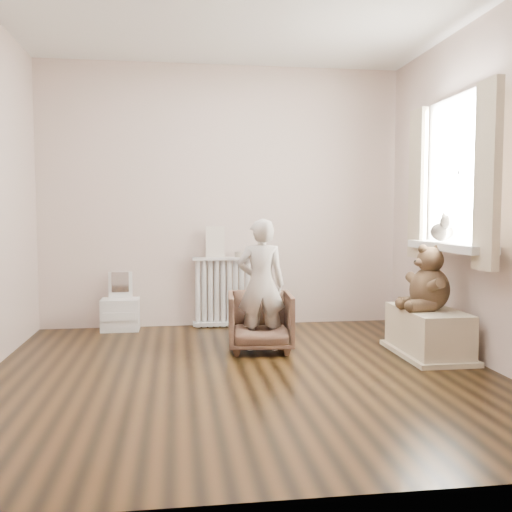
{
  "coord_description": "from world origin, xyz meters",
  "views": [
    {
      "loc": [
        -0.46,
        -3.94,
        1.13
      ],
      "look_at": [
        0.15,
        0.45,
        0.8
      ],
      "focal_mm": 40.0,
      "sensor_mm": 36.0,
      "label": 1
    }
  ],
  "objects": [
    {
      "name": "window_sill",
      "position": [
        1.67,
        0.3,
        0.87
      ],
      "size": [
        0.22,
        1.1,
        0.06
      ],
      "primitive_type": "cube",
      "color": "silver",
      "rests_on": "right_wall"
    },
    {
      "name": "toy_vanity",
      "position": [
        -1.01,
        1.65,
        0.28
      ],
      "size": [
        0.36,
        0.26,
        0.56
      ],
      "primitive_type": "cube",
      "color": "silver",
      "rests_on": "floor"
    },
    {
      "name": "tin_b",
      "position": [
        0.3,
        1.68,
        0.72
      ],
      "size": [
        0.09,
        0.09,
        0.05
      ],
      "primitive_type": "cylinder",
      "color": "#A59E8C",
      "rests_on": "radiator"
    },
    {
      "name": "tin_a",
      "position": [
        0.15,
        1.68,
        0.72
      ],
      "size": [
        0.09,
        0.09,
        0.05
      ],
      "primitive_type": "cylinder",
      "color": "#A59E8C",
      "rests_on": "radiator"
    },
    {
      "name": "back_wall",
      "position": [
        0.0,
        1.8,
        1.3
      ],
      "size": [
        3.6,
        0.02,
        2.6
      ],
      "primitive_type": "cube",
      "color": "beige",
      "rests_on": "ground"
    },
    {
      "name": "front_wall",
      "position": [
        0.0,
        -1.8,
        1.3
      ],
      "size": [
        3.6,
        0.02,
        2.6
      ],
      "primitive_type": "cube",
      "color": "beige",
      "rests_on": "ground"
    },
    {
      "name": "floor",
      "position": [
        0.0,
        0.0,
        0.0
      ],
      "size": [
        3.6,
        3.6,
        0.01
      ],
      "primitive_type": "cube",
      "color": "black",
      "rests_on": "ground"
    },
    {
      "name": "plush_cat",
      "position": [
        1.66,
        0.41,
        1.0
      ],
      "size": [
        0.24,
        0.3,
        0.23
      ],
      "primitive_type": null,
      "rotation": [
        0.0,
        0.0,
        -0.3
      ],
      "color": "gray",
      "rests_on": "window_sill"
    },
    {
      "name": "paper_doll",
      "position": [
        -0.09,
        1.68,
        0.85
      ],
      "size": [
        0.18,
        0.02,
        0.31
      ],
      "primitive_type": "cube",
      "color": "beige",
      "rests_on": "radiator"
    },
    {
      "name": "radiator",
      "position": [
        0.02,
        1.68,
        0.39
      ],
      "size": [
        0.66,
        0.13,
        0.7
      ],
      "primitive_type": "cube",
      "color": "silver",
      "rests_on": "floor"
    },
    {
      "name": "toy_bench",
      "position": [
        1.52,
        0.32,
        0.2
      ],
      "size": [
        0.42,
        0.79,
        0.37
      ],
      "primitive_type": "cube",
      "color": "beige",
      "rests_on": "floor"
    },
    {
      "name": "teddy_bear",
      "position": [
        1.51,
        0.29,
        0.67
      ],
      "size": [
        0.44,
        0.36,
        0.51
      ],
      "primitive_type": null,
      "rotation": [
        0.0,
        0.0,
        0.1
      ],
      "color": "#3B291A",
      "rests_on": "toy_bench"
    },
    {
      "name": "curtain_left",
      "position": [
        1.65,
        -0.27,
        1.39
      ],
      "size": [
        0.06,
        0.26,
        1.3
      ],
      "primitive_type": "cube",
      "color": "beige",
      "rests_on": "right_wall"
    },
    {
      "name": "armchair",
      "position": [
        0.21,
        0.66,
        0.24
      ],
      "size": [
        0.56,
        0.57,
        0.49
      ],
      "primitive_type": "imported",
      "rotation": [
        0.0,
        0.0,
        -0.08
      ],
      "color": "brown",
      "rests_on": "floor"
    },
    {
      "name": "right_wall",
      "position": [
        1.8,
        0.0,
        1.3
      ],
      "size": [
        0.02,
        3.6,
        2.6
      ],
      "primitive_type": "cube",
      "color": "beige",
      "rests_on": "ground"
    },
    {
      "name": "window",
      "position": [
        1.76,
        0.3,
        1.45
      ],
      "size": [
        0.03,
        0.9,
        1.1
      ],
      "primitive_type": "cube",
      "color": "white",
      "rests_on": "right_wall"
    },
    {
      "name": "curtain_right",
      "position": [
        1.65,
        0.87,
        1.39
      ],
      "size": [
        0.06,
        0.26,
        1.3
      ],
      "primitive_type": "cube",
      "color": "beige",
      "rests_on": "right_wall"
    },
    {
      "name": "child",
      "position": [
        0.21,
        0.61,
        0.55
      ],
      "size": [
        0.41,
        0.29,
        1.07
      ],
      "primitive_type": "imported",
      "rotation": [
        0.0,
        0.0,
        3.06
      ],
      "color": "beige",
      "rests_on": "armchair"
    }
  ]
}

